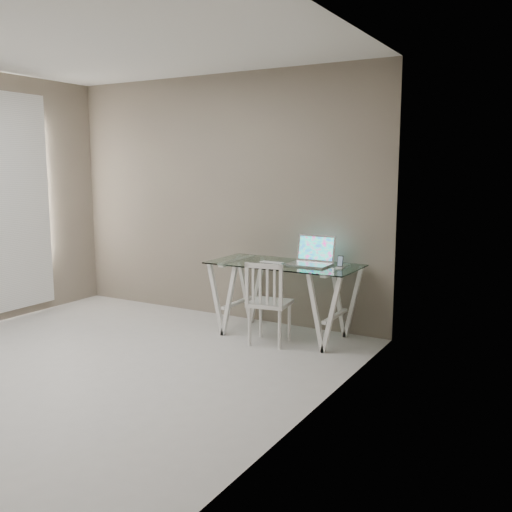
# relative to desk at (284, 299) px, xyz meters

# --- Properties ---
(room) EXTENTS (4.50, 4.52, 2.71)m
(room) POSITION_rel_desk_xyz_m (-1.07, -1.82, 1.33)
(room) COLOR #B3B0AC
(room) RESTS_ON ground
(desk) EXTENTS (1.50, 0.70, 0.75)m
(desk) POSITION_rel_desk_xyz_m (0.00, 0.00, 0.00)
(desk) COLOR silver
(desk) RESTS_ON ground
(chair) EXTENTS (0.42, 0.42, 0.81)m
(chair) POSITION_rel_desk_xyz_m (-0.00, -0.34, 0.06)
(chair) COLOR silver
(chair) RESTS_ON ground
(laptop) EXTENTS (0.40, 0.33, 0.28)m
(laptop) POSITION_rel_desk_xyz_m (0.26, 0.09, 0.43)
(laptop) COLOR silver
(laptop) RESTS_ON desk
(keyboard) EXTENTS (0.25, 0.11, 0.01)m
(keyboard) POSITION_rel_desk_xyz_m (-0.12, -0.03, 0.37)
(keyboard) COLOR silver
(keyboard) RESTS_ON desk
(mouse) EXTENTS (0.11, 0.06, 0.03)m
(mouse) POSITION_rel_desk_xyz_m (-0.03, -0.29, 0.38)
(mouse) COLOR silver
(mouse) RESTS_ON desk
(phone_dock) EXTENTS (0.06, 0.06, 0.12)m
(phone_dock) POSITION_rel_desk_xyz_m (0.58, 0.02, 0.40)
(phone_dock) COLOR white
(phone_dock) RESTS_ON desk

